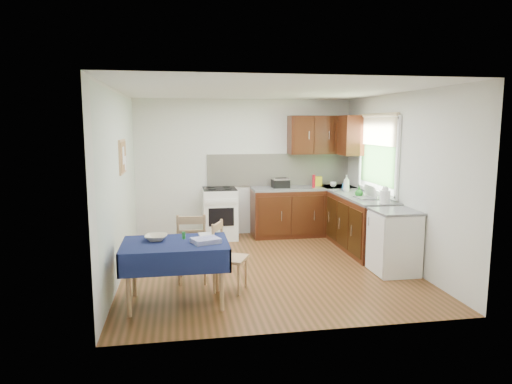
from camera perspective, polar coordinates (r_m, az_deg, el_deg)
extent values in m
plane|color=#533516|center=(6.68, 1.21, -9.35)|extent=(4.20, 4.20, 0.00)
cube|color=white|center=(6.38, 1.28, 12.56)|extent=(4.00, 4.20, 0.02)
cube|color=silver|center=(8.47, -1.42, 3.08)|extent=(4.00, 0.02, 2.50)
cube|color=silver|center=(4.39, 6.38, -2.01)|extent=(4.00, 0.02, 2.50)
cube|color=silver|center=(6.35, -16.77, 0.92)|extent=(0.02, 4.20, 2.50)
cube|color=silver|center=(7.06, 17.40, 1.62)|extent=(0.02, 4.20, 2.50)
cube|color=black|center=(8.51, 5.91, -2.52)|extent=(1.90, 0.60, 0.86)
cube|color=black|center=(7.65, 12.92, -3.93)|extent=(0.60, 1.70, 0.86)
cube|color=slate|center=(8.44, 5.96, 0.48)|extent=(1.90, 0.60, 0.04)
cube|color=slate|center=(7.57, 13.03, -0.60)|extent=(0.60, 1.70, 0.04)
cube|color=slate|center=(8.63, 10.12, 0.58)|extent=(0.60, 0.60, 0.04)
cube|color=beige|center=(8.58, 2.90, 2.80)|extent=(2.70, 0.02, 0.60)
cube|color=black|center=(8.58, 8.10, 7.08)|extent=(1.20, 0.35, 0.70)
cube|color=black|center=(8.32, 11.81, 6.95)|extent=(0.35, 0.50, 0.70)
cube|color=white|center=(8.24, -4.55, -2.73)|extent=(0.60, 0.60, 0.90)
cube|color=black|center=(8.16, -4.59, 0.41)|extent=(0.58, 0.58, 0.02)
cube|color=black|center=(7.94, -4.36, -3.15)|extent=(0.44, 0.01, 0.32)
cube|color=#295121|center=(7.66, 15.02, 4.10)|extent=(0.01, 1.40, 0.85)
cube|color=white|center=(7.64, 15.10, 8.97)|extent=(0.04, 1.48, 0.06)
cube|color=white|center=(7.71, 14.76, 0.03)|extent=(0.04, 1.48, 0.06)
cube|color=beige|center=(7.63, 14.94, 7.32)|extent=(0.02, 1.36, 0.44)
cube|color=white|center=(6.59, 16.91, -6.12)|extent=(0.55, 0.58, 0.85)
cube|color=slate|center=(6.50, 17.07, -2.32)|extent=(0.58, 0.60, 0.03)
cube|color=tan|center=(6.61, -16.37, 4.27)|extent=(0.02, 0.62, 0.47)
cube|color=olive|center=(6.61, -16.24, 4.27)|extent=(0.01, 0.56, 0.41)
cube|color=white|center=(6.53, -16.24, 4.40)|extent=(0.00, 0.18, 0.24)
cube|color=white|center=(6.74, -16.00, 3.50)|extent=(0.00, 0.15, 0.20)
cube|color=#101D41|center=(5.27, -10.07, -6.37)|extent=(1.15, 0.77, 0.03)
cube|color=#101D41|center=(4.93, -10.07, -8.83)|extent=(1.19, 0.02, 0.26)
cube|color=#101D41|center=(5.69, -10.01, -6.48)|extent=(1.19, 0.02, 0.26)
cube|color=#101D41|center=(5.35, -16.39, -7.67)|extent=(0.02, 0.81, 0.26)
cube|color=#101D41|center=(5.33, -3.67, -7.38)|extent=(0.02, 0.81, 0.26)
cylinder|color=tan|center=(5.12, -15.66, -11.24)|extent=(0.05, 0.05, 0.69)
cylinder|color=tan|center=(5.11, -4.31, -10.99)|extent=(0.05, 0.05, 0.69)
cylinder|color=tan|center=(5.69, -15.02, -9.19)|extent=(0.05, 0.05, 0.69)
cylinder|color=tan|center=(5.68, -4.88, -8.96)|extent=(0.05, 0.05, 0.69)
cube|color=tan|center=(6.05, -7.96, -7.04)|extent=(0.44, 0.44, 0.04)
cube|color=tan|center=(5.80, -8.11, -4.26)|extent=(0.37, 0.06, 0.29)
cylinder|color=tan|center=(6.26, -6.33, -8.54)|extent=(0.03, 0.03, 0.44)
cylinder|color=tan|center=(6.28, -9.37, -8.56)|extent=(0.03, 0.03, 0.44)
cylinder|color=tan|center=(5.95, -6.39, -9.47)|extent=(0.03, 0.03, 0.44)
cylinder|color=tan|center=(5.96, -9.60, -9.49)|extent=(0.03, 0.03, 0.44)
cube|color=tan|center=(5.68, -3.24, -8.30)|extent=(0.51, 0.51, 0.04)
cube|color=tan|center=(5.64, -4.85, -5.07)|extent=(0.17, 0.33, 0.27)
cylinder|color=tan|center=(5.55, -2.18, -10.89)|extent=(0.03, 0.03, 0.41)
cylinder|color=tan|center=(5.83, -1.28, -9.92)|extent=(0.03, 0.03, 0.41)
cylinder|color=tan|center=(5.65, -5.23, -10.58)|extent=(0.03, 0.03, 0.41)
cylinder|color=tan|center=(5.92, -4.19, -9.66)|extent=(0.03, 0.03, 0.41)
cube|color=silver|center=(8.28, 3.09, 1.10)|extent=(0.25, 0.15, 0.17)
cube|color=black|center=(8.27, 3.10, 1.75)|extent=(0.21, 0.02, 0.02)
cube|color=black|center=(8.34, 3.07, 1.05)|extent=(0.31, 0.26, 0.14)
cube|color=silver|center=(8.32, 3.07, 1.68)|extent=(0.31, 0.26, 0.03)
cylinder|color=red|center=(8.35, 7.24, 1.34)|extent=(0.05, 0.05, 0.24)
cube|color=yellow|center=(8.61, 7.75, 1.35)|extent=(0.16, 0.13, 0.18)
cube|color=gray|center=(7.33, 14.11, -0.69)|extent=(0.44, 0.34, 0.02)
cylinder|color=white|center=(7.32, 14.14, 0.04)|extent=(0.06, 0.21, 0.21)
cylinder|color=white|center=(6.90, 15.83, -0.61)|extent=(0.15, 0.15, 0.19)
sphere|color=white|center=(6.88, 15.86, 0.32)|extent=(0.09, 0.09, 0.09)
imported|color=white|center=(8.53, 9.63, 0.95)|extent=(0.13, 0.13, 0.09)
imported|color=white|center=(7.99, 11.23, 1.10)|extent=(0.15, 0.15, 0.28)
imported|color=#1D68AE|center=(8.18, 11.08, 0.86)|extent=(0.11, 0.11, 0.17)
imported|color=#238324|center=(7.42, 12.76, 0.04)|extent=(0.14, 0.14, 0.17)
imported|color=beige|center=(5.40, -12.38, -5.59)|extent=(0.29, 0.29, 0.06)
imported|color=white|center=(5.51, -7.10, -5.41)|extent=(0.18, 0.23, 0.02)
cylinder|color=#24872F|center=(5.40, -9.03, -5.38)|extent=(0.04, 0.04, 0.08)
cube|color=#2A2E9A|center=(5.20, -6.30, -6.04)|extent=(0.36, 0.32, 0.05)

